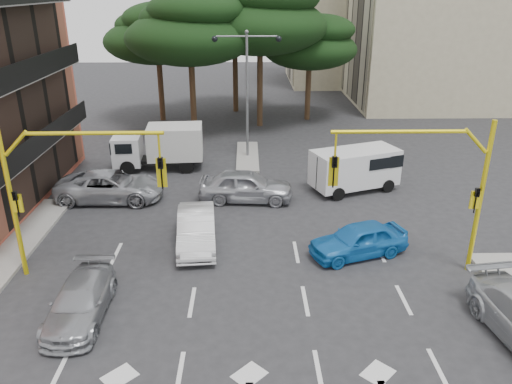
# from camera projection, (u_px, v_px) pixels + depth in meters

# --- Properties ---
(ground) EXTENTS (120.00, 120.00, 0.00)m
(ground) POSITION_uv_depth(u_px,v_px,m) (249.00, 301.00, 17.59)
(ground) COLOR #28282B
(ground) RESTS_ON ground
(median_strip) EXTENTS (1.40, 6.00, 0.15)m
(median_strip) POSITION_uv_depth(u_px,v_px,m) (248.00, 156.00, 32.35)
(median_strip) COLOR gray
(median_strip) RESTS_ON ground
(apartment_beige_far) EXTENTS (16.20, 12.15, 16.70)m
(apartment_beige_far) POSITION_uv_depth(u_px,v_px,m) (363.00, 5.00, 55.27)
(apartment_beige_far) COLOR tan
(apartment_beige_far) RESTS_ON ground
(pine_left_near) EXTENTS (9.15, 9.15, 10.23)m
(pine_left_near) POSITION_uv_depth(u_px,v_px,m) (190.00, 28.00, 34.90)
(pine_left_near) COLOR #382616
(pine_left_near) RESTS_ON ground
(pine_center) EXTENTS (9.98, 9.98, 11.16)m
(pine_center) POSITION_uv_depth(u_px,v_px,m) (261.00, 16.00, 36.57)
(pine_center) COLOR #382616
(pine_center) RESTS_ON ground
(pine_left_far) EXTENTS (8.32, 8.32, 9.30)m
(pine_left_far) POSITION_uv_depth(u_px,v_px,m) (158.00, 33.00, 38.81)
(pine_left_far) COLOR #382616
(pine_left_far) RESTS_ON ground
(pine_right) EXTENTS (7.49, 7.49, 8.37)m
(pine_right) POSITION_uv_depth(u_px,v_px,m) (311.00, 42.00, 39.28)
(pine_right) COLOR #382616
(pine_right) RESTS_ON ground
(pine_back) EXTENTS (9.15, 9.15, 10.23)m
(pine_back) POSITION_uv_depth(u_px,v_px,m) (235.00, 21.00, 41.42)
(pine_back) COLOR #382616
(pine_back) RESTS_ON ground
(signal_mast_right) EXTENTS (5.79, 0.37, 6.00)m
(signal_mast_right) POSITION_uv_depth(u_px,v_px,m) (435.00, 177.00, 18.06)
(signal_mast_right) COLOR yellow
(signal_mast_right) RESTS_ON ground
(signal_mast_left) EXTENTS (5.79, 0.37, 6.00)m
(signal_mast_left) POSITION_uv_depth(u_px,v_px,m) (58.00, 180.00, 17.83)
(signal_mast_left) COLOR yellow
(signal_mast_left) RESTS_ON ground
(street_lamp_center) EXTENTS (4.16, 0.36, 7.77)m
(street_lamp_center) POSITION_uv_depth(u_px,v_px,m) (247.00, 73.00, 30.30)
(street_lamp_center) COLOR slate
(street_lamp_center) RESTS_ON median_strip
(car_white_hatch) EXTENTS (1.93, 4.58, 1.47)m
(car_white_hatch) POSITION_uv_depth(u_px,v_px,m) (196.00, 229.00, 21.23)
(car_white_hatch) COLOR silver
(car_white_hatch) RESTS_ON ground
(car_blue_compact) EXTENTS (4.40, 2.88, 1.39)m
(car_blue_compact) POSITION_uv_depth(u_px,v_px,m) (358.00, 240.00, 20.39)
(car_blue_compact) COLOR #1667B8
(car_blue_compact) RESTS_ON ground
(car_silver_wagon) EXTENTS (1.77, 4.26, 1.23)m
(car_silver_wagon) POSITION_uv_depth(u_px,v_px,m) (80.00, 301.00, 16.56)
(car_silver_wagon) COLOR #94969B
(car_silver_wagon) RESTS_ON ground
(car_silver_cross_a) EXTENTS (5.48, 2.60, 1.51)m
(car_silver_cross_a) POSITION_uv_depth(u_px,v_px,m) (110.00, 186.00, 25.68)
(car_silver_cross_a) COLOR #A5A7AD
(car_silver_cross_a) RESTS_ON ground
(car_silver_cross_b) EXTENTS (4.92, 2.30, 1.63)m
(car_silver_cross_b) POSITION_uv_depth(u_px,v_px,m) (246.00, 186.00, 25.60)
(car_silver_cross_b) COLOR #A9ABB2
(car_silver_cross_b) RESTS_ON ground
(van_white) EXTENTS (5.04, 3.57, 2.30)m
(van_white) POSITION_uv_depth(u_px,v_px,m) (355.00, 170.00, 26.84)
(van_white) COLOR silver
(van_white) RESTS_ON ground
(box_truck_a) EXTENTS (5.51, 2.62, 2.64)m
(box_truck_a) POSITION_uv_depth(u_px,v_px,m) (159.00, 148.00, 29.93)
(box_truck_a) COLOR silver
(box_truck_a) RESTS_ON ground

